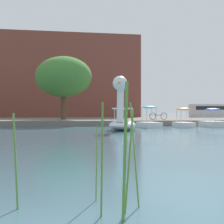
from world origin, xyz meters
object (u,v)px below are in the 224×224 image
object	(u,v)px
pedal_boat_cyan	(149,122)
pedal_boat_blue	(213,122)
parked_van	(208,110)
swan_boat	(122,115)
tree_sapling_by_fence	(63,77)
pedal_boat_orange	(184,122)
bicycle_parked	(158,116)

from	to	relation	value
pedal_boat_cyan	pedal_boat_blue	distance (m)	5.15
pedal_boat_cyan	parked_van	bearing A→B (deg)	54.73
swan_boat	parked_van	distance (m)	24.24
tree_sapling_by_fence	parked_van	world-z (taller)	tree_sapling_by_fence
swan_boat	tree_sapling_by_fence	xyz separation A→B (m)	(-4.13, 9.17, 3.39)
pedal_boat_cyan	pedal_boat_orange	bearing A→B (deg)	2.17
pedal_boat_blue	parked_van	distance (m)	17.18
tree_sapling_by_fence	parked_van	distance (m)	21.24
pedal_boat_blue	tree_sapling_by_fence	xyz separation A→B (m)	(-11.81, 5.34, 3.93)
tree_sapling_by_fence	parked_van	bearing A→B (deg)	30.23
pedal_boat_orange	pedal_boat_cyan	bearing A→B (deg)	-177.83
pedal_boat_blue	parked_van	size ratio (longest dim) A/B	0.52
swan_boat	pedal_boat_blue	world-z (taller)	swan_boat
parked_van	pedal_boat_blue	bearing A→B (deg)	-111.78
pedal_boat_blue	bicycle_parked	distance (m)	5.45
pedal_boat_cyan	pedal_boat_blue	bearing A→B (deg)	3.72
pedal_boat_orange	parked_van	distance (m)	18.42
pedal_boat_orange	bicycle_parked	xyz separation A→B (m)	(-0.80, 4.60, 0.36)
pedal_boat_orange	tree_sapling_by_fence	distance (m)	11.60
parked_van	bicycle_parked	bearing A→B (deg)	-129.69
tree_sapling_by_fence	bicycle_parked	xyz separation A→B (m)	(8.58, -0.97, -3.56)
pedal_boat_blue	bicycle_parked	bearing A→B (deg)	126.43
swan_boat	pedal_boat_blue	size ratio (longest dim) A/B	1.38
swan_boat	pedal_boat_orange	xyz separation A→B (m)	(5.25, 3.59, -0.53)
swan_boat	pedal_boat_blue	bearing A→B (deg)	26.49
tree_sapling_by_fence	parked_van	xyz separation A→B (m)	(18.18, 10.59, -2.97)
pedal_boat_orange	pedal_boat_blue	world-z (taller)	pedal_boat_orange
tree_sapling_by_fence	bicycle_parked	size ratio (longest dim) A/B	4.17
pedal_boat_cyan	swan_boat	bearing A→B (deg)	-126.01
pedal_boat_orange	swan_boat	bearing A→B (deg)	-145.61
swan_boat	bicycle_parked	bearing A→B (deg)	61.50
swan_boat	bicycle_parked	xyz separation A→B (m)	(4.45, 8.20, -0.18)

